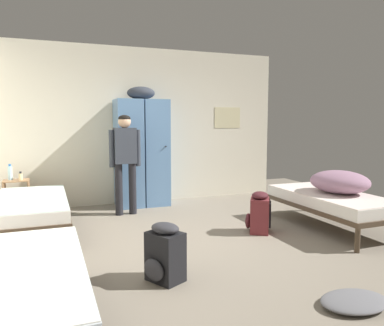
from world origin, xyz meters
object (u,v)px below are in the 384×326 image
(bed_right, at_px, (331,201))
(backpack_maroon, at_px, (259,213))
(shelf_unit, at_px, (17,194))
(water_bottle, at_px, (10,173))
(locker_bank, at_px, (142,151))
(person_traveler, at_px, (125,155))
(backpack_black, at_px, (165,254))
(lotion_bottle, at_px, (21,176))
(bed_left_rear, at_px, (31,206))
(clothes_pile_grey, at_px, (354,301))
(bed_left_front, at_px, (19,282))
(bedding_heap, at_px, (340,182))

(bed_right, distance_m, backpack_maroon, 1.07)
(shelf_unit, bearing_deg, water_bottle, 165.96)
(locker_bank, height_order, person_traveler, locker_bank)
(water_bottle, bearing_deg, shelf_unit, -14.04)
(person_traveler, relative_size, backpack_black, 2.87)
(lotion_bottle, xyz_separation_m, backpack_maroon, (3.00, -2.10, -0.37))
(person_traveler, height_order, backpack_maroon, person_traveler)
(bed_left_rear, distance_m, clothes_pile_grey, 3.93)
(bed_left_rear, relative_size, backpack_maroon, 3.45)
(shelf_unit, xyz_separation_m, bed_left_front, (0.25, -3.68, 0.04))
(bedding_heap, height_order, backpack_black, bedding_heap)
(shelf_unit, height_order, backpack_maroon, shelf_unit)
(bed_left_front, distance_m, lotion_bottle, 3.66)
(bed_left_rear, bearing_deg, backpack_black, -59.53)
(locker_bank, relative_size, bed_left_rear, 1.09)
(bed_left_rear, bearing_deg, locker_bank, 33.99)
(shelf_unit, xyz_separation_m, bed_right, (4.12, -2.31, 0.04))
(locker_bank, height_order, bed_left_front, locker_bank)
(bed_left_front, xyz_separation_m, lotion_bottle, (-0.18, 3.64, 0.25))
(bed_left_rear, height_order, backpack_black, backpack_black)
(water_bottle, relative_size, clothes_pile_grey, 0.43)
(bed_left_rear, bearing_deg, bed_left_front, -90.00)
(bed_left_rear, distance_m, backpack_black, 2.36)
(shelf_unit, bearing_deg, lotion_bottle, -29.74)
(bed_left_front, xyz_separation_m, clothes_pile_grey, (2.47, -0.51, -0.34))
(locker_bank, height_order, backpack_black, locker_bank)
(bed_right, relative_size, lotion_bottle, 14.19)
(lotion_bottle, height_order, clothes_pile_grey, lotion_bottle)
(person_traveler, xyz_separation_m, backpack_maroon, (1.46, -1.62, -0.69))
(water_bottle, relative_size, backpack_maroon, 0.46)
(bed_left_front, height_order, person_traveler, person_traveler)
(bed_right, height_order, person_traveler, person_traveler)
(bed_right, xyz_separation_m, water_bottle, (-4.20, 2.33, 0.30))
(bed_left_rear, bearing_deg, water_bottle, 105.75)
(bed_right, bearing_deg, backpack_black, -161.98)
(lotion_bottle, distance_m, clothes_pile_grey, 4.96)
(person_traveler, distance_m, clothes_pile_grey, 3.95)
(bed_right, height_order, backpack_black, backpack_black)
(bed_left_front, bearing_deg, bedding_heap, 18.80)
(shelf_unit, distance_m, bed_left_front, 3.69)
(bed_right, relative_size, bedding_heap, 2.23)
(bed_left_rear, relative_size, backpack_black, 3.45)
(bed_left_rear, bearing_deg, bedding_heap, -16.48)
(locker_bank, relative_size, water_bottle, 8.26)
(shelf_unit, height_order, backpack_black, shelf_unit)
(backpack_black, xyz_separation_m, clothes_pile_grey, (1.28, -1.01, -0.22))
(bedding_heap, xyz_separation_m, backpack_black, (-2.79, -0.85, -0.39))
(bed_right, distance_m, clothes_pile_grey, 2.37)
(lotion_bottle, bearing_deg, bedding_heap, -28.80)
(locker_bank, height_order, backpack_maroon, locker_bank)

